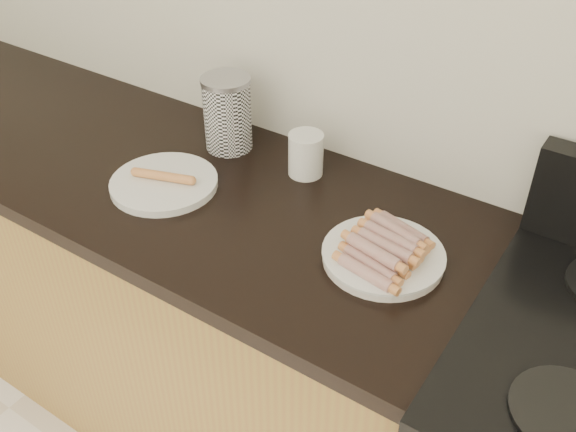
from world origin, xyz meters
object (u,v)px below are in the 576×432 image
Objects in this scene: side_plate at (164,183)px; mug at (306,154)px; canister at (227,113)px; main_plate at (383,257)px.

mug is (0.25, 0.23, 0.04)m from side_plate.
mug is at bearing 43.63° from side_plate.
mug is (0.23, 0.00, -0.04)m from canister.
side_plate is 0.25m from canister.
side_plate reaches higher than main_plate.
main_plate is at bearing -19.03° from canister.
canister is (0.01, 0.23, 0.09)m from side_plate.
main_plate is 0.55m from side_plate.
mug is (-0.31, 0.19, 0.04)m from main_plate.
mug reaches higher than side_plate.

